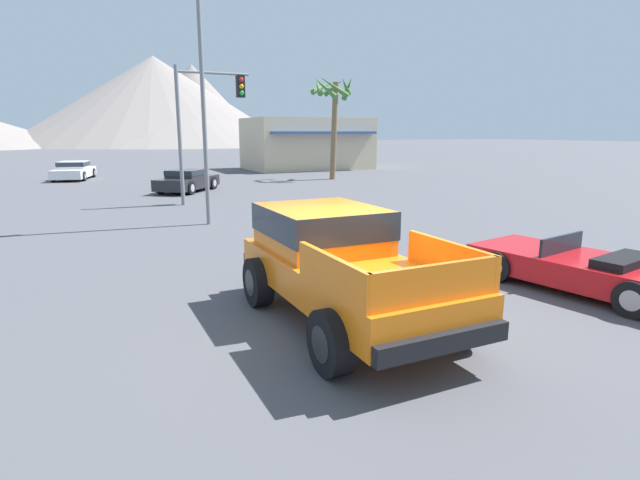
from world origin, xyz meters
The scene contains 10 objects.
ground_plane centered at (0.00, 0.00, 0.00)m, with size 320.00×320.00×0.00m, color #4C4C51.
orange_pickup_truck centered at (-0.14, 0.36, 1.03)m, with size 2.36×4.92×1.79m.
red_convertible_car centered at (4.90, -0.42, 0.42)m, with size 2.53×4.44×1.02m.
parked_car_white centered at (-4.21, 29.85, 0.60)m, with size 2.82×4.86×1.17m.
parked_car_dark centered at (1.15, 19.73, 0.59)m, with size 3.91×4.26×1.13m.
traffic_light_main centered at (1.18, 14.82, 3.94)m, with size 3.12×0.38×5.69m.
street_lamp_post centered at (-0.06, 9.87, 5.23)m, with size 0.90×0.24×8.85m.
palm_tree_tall centered at (11.08, 22.58, 4.95)m, with size 2.84×2.89×6.54m.
storefront_building centered at (13.59, 32.23, 2.08)m, with size 9.81×7.11×4.15m.
distant_mountain_range centered at (1.31, 119.16, 8.25)m, with size 118.68×69.42×20.48m.
Camera 1 is at (-3.83, -6.70, 3.05)m, focal length 28.00 mm.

